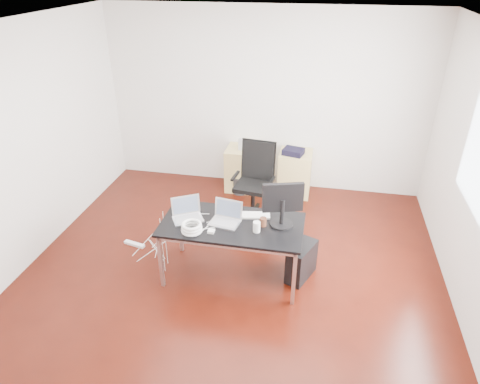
% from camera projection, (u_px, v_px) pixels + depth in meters
% --- Properties ---
extents(room_shell, '(5.00, 5.00, 5.00)m').
position_uv_depth(room_shell, '(233.00, 171.00, 4.46)').
color(room_shell, '#320C05').
rests_on(room_shell, ground).
extents(desk, '(1.60, 0.80, 0.73)m').
position_uv_depth(desk, '(232.00, 227.00, 4.83)').
color(desk, black).
rests_on(desk, ground).
extents(office_chair, '(0.53, 0.55, 1.08)m').
position_uv_depth(office_chair, '(255.00, 177.00, 6.10)').
color(office_chair, black).
rests_on(office_chair, ground).
extents(filing_cabinet_left, '(0.50, 0.50, 0.70)m').
position_uv_depth(filing_cabinet_left, '(242.00, 168.00, 6.94)').
color(filing_cabinet_left, tan).
rests_on(filing_cabinet_left, ground).
extents(filing_cabinet_right, '(0.50, 0.50, 0.70)m').
position_uv_depth(filing_cabinet_right, '(295.00, 173.00, 6.79)').
color(filing_cabinet_right, tan).
rests_on(filing_cabinet_right, ground).
extents(pc_tower, '(0.36, 0.49, 0.44)m').
position_uv_depth(pc_tower, '(301.00, 262.00, 5.02)').
color(pc_tower, black).
rests_on(pc_tower, ground).
extents(wastebasket, '(0.28, 0.28, 0.28)m').
position_uv_depth(wastebasket, '(240.00, 185.00, 6.89)').
color(wastebasket, black).
rests_on(wastebasket, ground).
extents(power_strip, '(0.31, 0.13, 0.04)m').
position_uv_depth(power_strip, '(134.00, 244.00, 5.67)').
color(power_strip, white).
rests_on(power_strip, ground).
extents(laptop_left, '(0.41, 0.38, 0.23)m').
position_uv_depth(laptop_left, '(187.00, 213.00, 4.89)').
color(laptop_left, silver).
rests_on(laptop_left, desk).
extents(laptop_right, '(0.37, 0.30, 0.23)m').
position_uv_depth(laptop_right, '(226.00, 217.00, 4.81)').
color(laptop_right, silver).
rests_on(laptop_right, desk).
extents(monitor, '(0.45, 0.26, 0.51)m').
position_uv_depth(monitor, '(283.00, 202.00, 4.66)').
color(monitor, black).
rests_on(monitor, desk).
extents(keyboard, '(0.46, 0.21, 0.02)m').
position_uv_depth(keyboard, '(251.00, 215.00, 4.94)').
color(keyboard, white).
rests_on(keyboard, desk).
extents(cup_white, '(0.09, 0.09, 0.12)m').
position_uv_depth(cup_white, '(257.00, 227.00, 4.63)').
color(cup_white, white).
rests_on(cup_white, desk).
extents(cup_brown, '(0.09, 0.09, 0.10)m').
position_uv_depth(cup_brown, '(263.00, 222.00, 4.74)').
color(cup_brown, '#532C1C').
rests_on(cup_brown, desk).
extents(cable_coil, '(0.24, 0.24, 0.11)m').
position_uv_depth(cable_coil, '(192.00, 227.00, 4.64)').
color(cable_coil, white).
rests_on(cable_coil, desk).
extents(power_adapter, '(0.07, 0.07, 0.03)m').
position_uv_depth(power_adapter, '(211.00, 231.00, 4.64)').
color(power_adapter, white).
rests_on(power_adapter, desk).
extents(speaker, '(0.10, 0.09, 0.18)m').
position_uv_depth(speaker, '(241.00, 144.00, 6.69)').
color(speaker, '#9E9E9E').
rests_on(speaker, filing_cabinet_left).
extents(navy_garment, '(0.35, 0.31, 0.09)m').
position_uv_depth(navy_garment, '(293.00, 152.00, 6.55)').
color(navy_garment, black).
rests_on(navy_garment, filing_cabinet_right).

